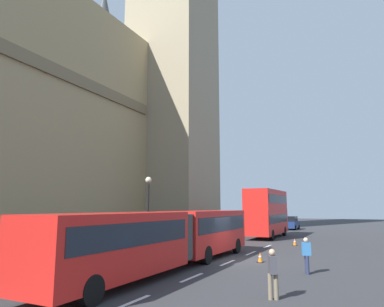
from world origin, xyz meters
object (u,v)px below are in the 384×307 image
(pedestrian_near_cones, at_px, (273,272))
(double_decker_bus, at_px, (267,211))
(sedan_lead, at_px, (291,223))
(street_lamp, at_px, (148,208))
(traffic_cone_middle, at_px, (295,242))
(articulated_bus, at_px, (171,234))
(pedestrian_by_kerb, at_px, (306,254))
(traffic_cone_west, at_px, (260,257))

(pedestrian_near_cones, bearing_deg, double_decker_bus, 14.32)
(sedan_lead, xyz_separation_m, street_lamp, (-30.00, 4.30, 2.14))
(pedestrian_near_cones, bearing_deg, traffic_cone_middle, 7.43)
(articulated_bus, relative_size, sedan_lead, 3.96)
(street_lamp, xyz_separation_m, pedestrian_by_kerb, (-3.03, -11.05, -2.14))
(traffic_cone_middle, bearing_deg, sedan_lead, 11.10)
(articulated_bus, height_order, pedestrian_near_cones, articulated_bus)
(double_decker_bus, bearing_deg, pedestrian_by_kerb, -160.86)
(street_lamp, bearing_deg, double_decker_bus, -15.90)
(sedan_lead, xyz_separation_m, traffic_cone_west, (-30.59, -3.82, -0.63))
(traffic_cone_west, bearing_deg, sedan_lead, 7.12)
(articulated_bus, xyz_separation_m, pedestrian_by_kerb, (1.63, -6.54, -0.83))
(articulated_bus, xyz_separation_m, sedan_lead, (34.67, 0.20, -0.83))
(articulated_bus, xyz_separation_m, traffic_cone_west, (4.07, -3.62, -1.46))
(traffic_cone_west, distance_m, traffic_cone_middle, 9.85)
(traffic_cone_west, xyz_separation_m, pedestrian_near_cones, (-7.71, -2.54, 0.63))
(street_lamp, bearing_deg, pedestrian_near_cones, -127.92)
(articulated_bus, height_order, street_lamp, street_lamp)
(double_decker_bus, xyz_separation_m, traffic_cone_middle, (-6.56, -3.87, -2.43))
(articulated_bus, height_order, pedestrian_by_kerb, articulated_bus)
(traffic_cone_middle, relative_size, street_lamp, 0.11)
(sedan_lead, height_order, traffic_cone_middle, sedan_lead)
(traffic_cone_west, height_order, traffic_cone_middle, same)
(double_decker_bus, xyz_separation_m, street_lamp, (-15.82, 4.50, 0.35))
(traffic_cone_west, bearing_deg, traffic_cone_middle, -1.46)
(pedestrian_near_cones, bearing_deg, street_lamp, 52.08)
(sedan_lead, distance_m, traffic_cone_west, 30.84)
(articulated_bus, bearing_deg, double_decker_bus, 0.00)
(sedan_lead, relative_size, pedestrian_by_kerb, 2.60)
(traffic_cone_west, bearing_deg, pedestrian_by_kerb, -129.87)
(sedan_lead, height_order, street_lamp, street_lamp)
(articulated_bus, xyz_separation_m, double_decker_bus, (20.48, 0.00, 0.96))
(traffic_cone_west, relative_size, street_lamp, 0.11)
(street_lamp, height_order, pedestrian_by_kerb, street_lamp)
(traffic_cone_west, relative_size, pedestrian_near_cones, 0.34)
(sedan_lead, relative_size, traffic_cone_west, 7.59)
(articulated_bus, bearing_deg, traffic_cone_west, -41.60)
(traffic_cone_west, height_order, pedestrian_near_cones, pedestrian_near_cones)
(traffic_cone_west, distance_m, pedestrian_by_kerb, 3.86)
(street_lamp, bearing_deg, traffic_cone_middle, -42.13)
(traffic_cone_middle, bearing_deg, pedestrian_near_cones, -172.57)
(pedestrian_by_kerb, bearing_deg, street_lamp, 74.64)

